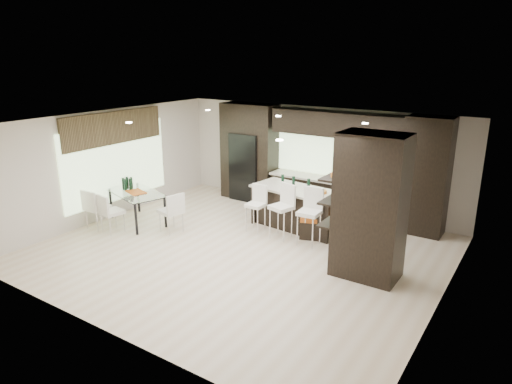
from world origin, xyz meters
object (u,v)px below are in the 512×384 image
Objects in this scene: stool_right at (309,223)px; chair_end at (171,214)px; chair_near at (112,215)px; stool_left at (256,213)px; floor_vase at (353,236)px; chair_far at (98,210)px; kitchen_island at (298,208)px; stool_mid at (281,217)px; bench at (330,228)px; dining_table at (137,207)px.

stool_right reaches higher than chair_end.
stool_left is at bearing 43.28° from chair_near.
chair_near is at bearing -159.69° from stool_right.
floor_vase is 5.97m from chair_far.
kitchen_island is at bearing -38.37° from chair_end.
chair_far is at bearing -138.71° from stool_mid.
stool_right reaches higher than chair_near.
stool_right reaches higher than stool_left.
stool_left reaches higher than bench.
chair_end is at bearing -164.02° from stool_right.
chair_end is at bearing -173.94° from bench.
kitchen_island is 2.55× the size of chair_far.
chair_end is (-3.26, -1.67, 0.19)m from bench.
stool_right is at bearing -1.41° from stool_left.
chair_near is (-2.75, -1.87, -0.02)m from stool_left.
floor_vase is 1.24× the size of chair_end.
stool_mid reaches higher than chair_near.
floor_vase is (1.81, -1.10, 0.07)m from kitchen_island.
floor_vase is at bearing 26.09° from dining_table.
stool_right is 4.54m from chair_near.
dining_table is (-4.38, -1.67, 0.13)m from bench.
chair_near is 0.97× the size of chair_end.
kitchen_island is 1.41× the size of dining_table.
chair_near is (-3.45, -1.85, -0.07)m from stool_mid.
chair_end reaches higher than bench.
stool_mid reaches higher than chair_far.
chair_far is (-3.25, -1.88, 0.00)m from stool_left.
stool_mid reaches higher than chair_end.
stool_right is (0.70, -0.00, 0.01)m from stool_mid.
stool_mid is at bearing -52.57° from chair_end.
floor_vase is 5.32m from dining_table.
stool_left is 3.33m from chair_near.
chair_far is (-3.95, -1.86, -0.06)m from stool_mid.
chair_near is at bearing -135.69° from stool_mid.
stool_mid is (0.70, -0.02, 0.06)m from stool_left.
floor_vase reaches higher than chair_end.
stool_right is at bearing 15.86° from stool_mid.
kitchen_island is at bearing 145.67° from bench.
floor_vase is at bearing 7.11° from stool_mid.
chair_end is (-3.02, -1.08, -0.07)m from stool_right.
chair_end is at bearing -133.89° from kitchen_island.
stool_left is at bearing -43.28° from chair_end.
kitchen_island is 0.98m from bench.
bench is 1.21× the size of floor_vase.
floor_vase is at bearing 25.57° from chair_near.
kitchen_island is at bearing 46.65° from chair_near.
stool_left is 1.74m from bench.
chair_end is (-2.32, -1.89, -0.03)m from kitchen_island.
stool_right reaches higher than bench.
chair_near is 0.96× the size of chair_far.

